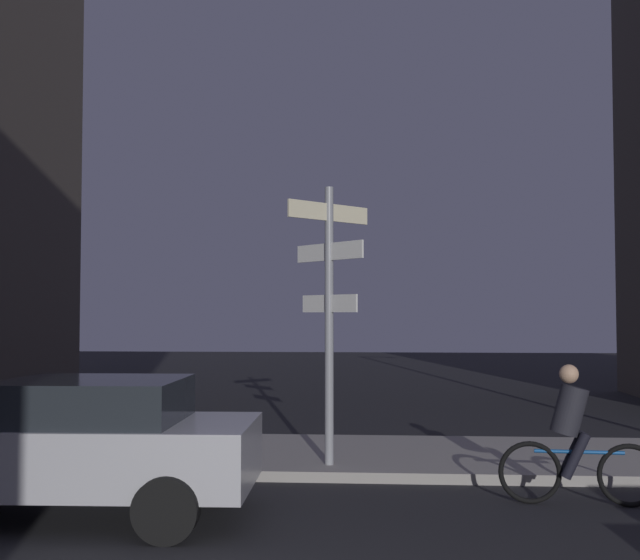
{
  "coord_description": "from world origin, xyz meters",
  "views": [
    {
      "loc": [
        0.89,
        -5.24,
        2.19
      ],
      "look_at": [
        0.15,
        5.19,
        2.64
      ],
      "focal_mm": 44.15,
      "sensor_mm": 36.0,
      "label": 1
    }
  ],
  "objects": [
    {
      "name": "car_side_parked",
      "position": [
        -2.46,
        3.07,
        0.79
      ],
      "size": [
        4.37,
        2.1,
        1.49
      ],
      "color": "#B7B7BC",
      "rests_on": "ground_plane"
    },
    {
      "name": "cyclist",
      "position": [
        3.16,
        4.04,
        0.75
      ],
      "size": [
        1.82,
        0.36,
        1.61
      ],
      "color": "black",
      "rests_on": "ground_plane"
    },
    {
      "name": "sidewalk_kerb",
      "position": [
        0.0,
        6.61,
        0.07
      ],
      "size": [
        40.0,
        3.17,
        0.14
      ],
      "primitive_type": "cube",
      "color": "#9E9991",
      "rests_on": "ground_plane"
    },
    {
      "name": "signpost",
      "position": [
        0.25,
        5.55,
        2.38
      ],
      "size": [
        1.04,
        1.04,
        3.81
      ],
      "color": "gray",
      "rests_on": "sidewalk_kerb"
    }
  ]
}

